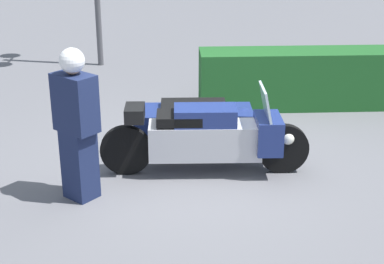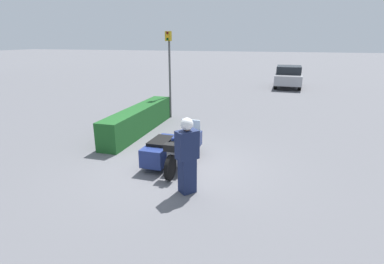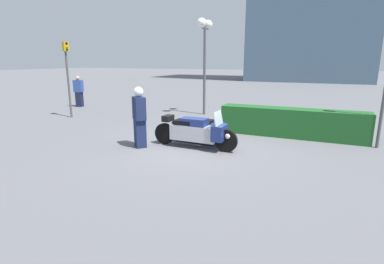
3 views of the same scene
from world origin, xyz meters
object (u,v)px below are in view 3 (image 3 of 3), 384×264
hedge_bush_curbside (291,123)px  pedestrian_bystander (79,91)px  officer_rider (139,116)px  traffic_light_far (67,68)px  police_motorcycle (199,130)px  twin_lamp_post (205,37)px

hedge_bush_curbside → pedestrian_bystander: pedestrian_bystander is taller
officer_rider → hedge_bush_curbside: officer_rider is taller
pedestrian_bystander → traffic_light_far: bearing=-155.8°
police_motorcycle → pedestrian_bystander: 10.38m
hedge_bush_curbside → traffic_light_far: traffic_light_far is taller
officer_rider → twin_lamp_post: bearing=-134.8°
officer_rider → hedge_bush_curbside: size_ratio=0.38×
twin_lamp_post → hedge_bush_curbside: bearing=-33.7°
police_motorcycle → hedge_bush_curbside: bearing=43.9°
twin_lamp_post → pedestrian_bystander: (-7.39, -0.55, -2.75)m
police_motorcycle → pedestrian_bystander: (-9.29, 4.61, 0.39)m
hedge_bush_curbside → officer_rider: bearing=-141.6°
police_motorcycle → traffic_light_far: 7.64m
officer_rider → pedestrian_bystander: 9.52m
officer_rider → traffic_light_far: (-5.64, 2.85, 1.25)m
police_motorcycle → twin_lamp_post: bearing=111.6°
traffic_light_far → twin_lamp_post: bearing=41.6°
twin_lamp_post → traffic_light_far: (-5.28, -3.23, -1.40)m
traffic_light_far → pedestrian_bystander: 3.67m
twin_lamp_post → traffic_light_far: bearing=-148.6°
officer_rider → hedge_bush_curbside: bearing=170.2°
officer_rider → hedge_bush_curbside: (4.00, 3.17, -0.47)m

